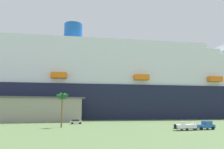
{
  "coord_description": "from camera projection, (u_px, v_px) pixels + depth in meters",
  "views": [
    {
      "loc": [
        -23.02,
        -69.88,
        4.99
      ],
      "look_at": [
        -8.82,
        21.84,
        20.17
      ],
      "focal_mm": 35.07,
      "sensor_mm": 36.0,
      "label": 1
    }
  ],
  "objects": [
    {
      "name": "parked_car_silver_sedan",
      "position": [
        76.0,
        122.0,
        80.11
      ],
      "size": [
        4.55,
        2.61,
        1.58
      ],
      "color": "silver",
      "rests_on": "ground_plane"
    },
    {
      "name": "palm_tree",
      "position": [
        62.0,
        99.0,
        64.98
      ],
      "size": [
        3.79,
        3.44,
        10.1
      ],
      "color": "brown",
      "rests_on": "ground_plane"
    },
    {
      "name": "ground_plane",
      "position": [
        128.0,
        121.0,
        100.08
      ],
      "size": [
        600.0,
        600.0,
        0.0
      ],
      "primitive_type": "plane",
      "color": "#567042"
    },
    {
      "name": "small_boat_on_trailer",
      "position": [
        188.0,
        126.0,
        55.05
      ],
      "size": [
        7.67,
        3.15,
        2.15
      ],
      "color": "#595960",
      "rests_on": "ground_plane"
    },
    {
      "name": "terminal_building",
      "position": [
        1.0,
        109.0,
        97.18
      ],
      "size": [
        73.74,
        34.3,
        10.55
      ],
      "color": "gray",
      "rests_on": "ground_plane"
    },
    {
      "name": "pickup_truck",
      "position": [
        205.0,
        126.0,
        56.78
      ],
      "size": [
        5.87,
        3.05,
        2.2
      ],
      "color": "#2659A5",
      "rests_on": "ground_plane"
    },
    {
      "name": "cruise_ship",
      "position": [
        132.0,
        88.0,
        132.48
      ],
      "size": [
        292.16,
        35.3,
        60.17
      ],
      "color": "#191E38",
      "rests_on": "ground_plane"
    }
  ]
}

